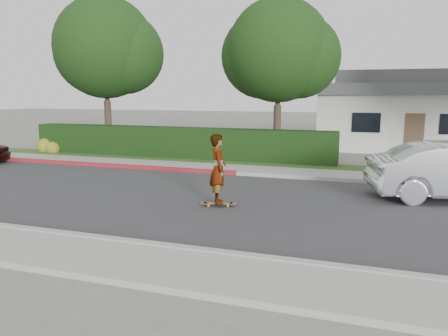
{
  "coord_description": "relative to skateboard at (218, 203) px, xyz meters",
  "views": [
    {
      "loc": [
        5.75,
        -11.55,
        3.11
      ],
      "look_at": [
        1.86,
        -0.0,
        1.0
      ],
      "focal_mm": 35.0,
      "sensor_mm": 36.0,
      "label": 1
    }
  ],
  "objects": [
    {
      "name": "hedge",
      "position": [
        -4.86,
        7.7,
        0.66
      ],
      "size": [
        15.0,
        1.0,
        1.5
      ],
      "primitive_type": "cube",
      "color": "black",
      "rests_on": "ground"
    },
    {
      "name": "tree_left",
      "position": [
        -9.37,
        9.19,
        5.18
      ],
      "size": [
        5.99,
        5.21,
        8.0
      ],
      "color": "#33261C",
      "rests_on": "ground"
    },
    {
      "name": "skateboarder",
      "position": [
        0.0,
        0.0,
        0.97
      ],
      "size": [
        0.72,
        0.83,
        1.92
      ],
      "primitive_type": "imported",
      "rotation": [
        0.0,
        0.0,
        2.03
      ],
      "color": "white",
      "rests_on": "skateboard"
    },
    {
      "name": "house",
      "position": [
        6.14,
        16.5,
        2.01
      ],
      "size": [
        10.6,
        8.6,
        4.3
      ],
      "color": "beige",
      "rests_on": "ground"
    },
    {
      "name": "curb_red_section",
      "position": [
        -6.86,
        4.6,
        -0.01
      ],
      "size": [
        12.0,
        0.21,
        0.15
      ],
      "primitive_type": "cube",
      "color": "maroon",
      "rests_on": "ground"
    },
    {
      "name": "curb_far",
      "position": [
        -1.86,
        4.6,
        -0.01
      ],
      "size": [
        60.0,
        0.2,
        0.15
      ],
      "primitive_type": "cube",
      "color": "#9E9E99",
      "rests_on": "ground"
    },
    {
      "name": "curb_near",
      "position": [
        -1.86,
        -3.6,
        -0.01
      ],
      "size": [
        60.0,
        0.2,
        0.15
      ],
      "primitive_type": "cube",
      "color": "#9E9E99",
      "rests_on": "ground"
    },
    {
      "name": "sidewalk_far",
      "position": [
        -1.86,
        5.5,
        -0.03
      ],
      "size": [
        60.0,
        1.6,
        0.12
      ],
      "primitive_type": "cube",
      "color": "gray",
      "rests_on": "ground"
    },
    {
      "name": "tree_center",
      "position": [
        -0.37,
        9.69,
        4.82
      ],
      "size": [
        5.66,
        4.84,
        7.44
      ],
      "color": "#33261C",
      "rests_on": "ground"
    },
    {
      "name": "planting_strip",
      "position": [
        -1.86,
        7.1,
        -0.04
      ],
      "size": [
        60.0,
        1.6,
        0.1
      ],
      "primitive_type": "cube",
      "color": "#2D4C1E",
      "rests_on": "ground"
    },
    {
      "name": "skateboard",
      "position": [
        0.0,
        0.0,
        0.0
      ],
      "size": [
        1.01,
        0.46,
        0.09
      ],
      "rotation": [
        0.0,
        0.0,
        0.28
      ],
      "color": "gold",
      "rests_on": "ground"
    },
    {
      "name": "sidewalk_near",
      "position": [
        -1.86,
        -4.5,
        -0.03
      ],
      "size": [
        60.0,
        1.6,
        0.12
      ],
      "primitive_type": "cube",
      "color": "gray",
      "rests_on": "ground"
    },
    {
      "name": "ground",
      "position": [
        -1.86,
        0.5,
        -0.09
      ],
      "size": [
        120.0,
        120.0,
        0.0
      ],
      "primitive_type": "plane",
      "color": "slate",
      "rests_on": "ground"
    },
    {
      "name": "road",
      "position": [
        -1.86,
        0.5,
        -0.08
      ],
      "size": [
        60.0,
        8.0,
        0.01
      ],
      "primitive_type": "cube",
      "color": "#2D2D30",
      "rests_on": "ground"
    },
    {
      "name": "flowering_shrub",
      "position": [
        -11.86,
        7.24,
        0.25
      ],
      "size": [
        1.4,
        1.0,
        0.9
      ],
      "color": "#2D4C19",
      "rests_on": "ground"
    }
  ]
}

